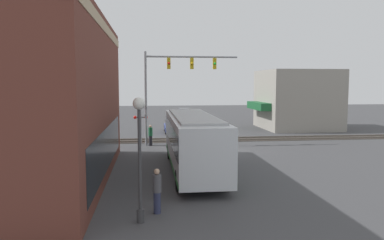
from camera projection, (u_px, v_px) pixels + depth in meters
ground_plane at (221, 152)px, 27.87m from camera, size 120.00×120.00×0.00m
brick_building at (27, 100)px, 19.11m from camera, size 16.61×8.11×8.49m
shop_building at (296, 100)px, 42.37m from camera, size 8.07×8.94×6.58m
city_bus at (193, 140)px, 21.67m from camera, size 11.59×2.59×3.29m
traffic_signal_gantry at (173, 76)px, 30.56m from camera, size 0.42×7.67×7.67m
crossing_signal at (141, 117)px, 30.93m from camera, size 1.41×1.18×3.81m
streetlamp at (140, 148)px, 13.44m from camera, size 0.44×0.44×4.58m
rail_track_near at (208, 140)px, 33.80m from camera, size 2.60×60.00×0.15m
parked_car_blue at (173, 126)px, 38.93m from camera, size 4.40×1.82×1.38m
parked_car_black at (190, 119)px, 46.52m from camera, size 4.77×1.82×1.54m
parked_car_grey at (184, 114)px, 55.14m from camera, size 4.38×1.82×1.48m
pedestrian_by_lamp at (157, 191)px, 14.58m from camera, size 0.34×0.34×1.78m
pedestrian_at_crossing at (150, 135)px, 30.61m from camera, size 0.34×0.34×1.71m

